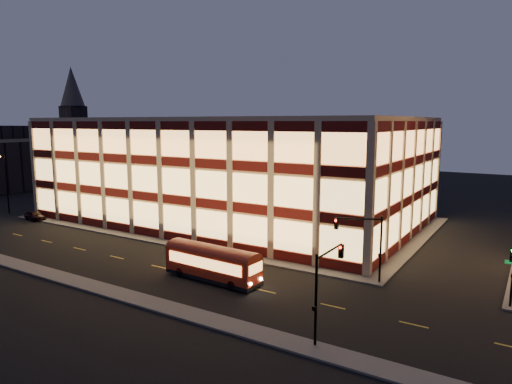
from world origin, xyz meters
The scene contains 13 objects.
ground centered at (0.00, 0.00, 0.00)m, with size 200.00×200.00×0.00m, color black.
sidewalk_office_south centered at (-3.00, 1.00, 0.07)m, with size 54.00×2.00×0.15m, color #514F4C.
sidewalk_office_east centered at (23.00, 17.00, 0.07)m, with size 2.00×30.00×0.15m, color #514F4C.
sidewalk_near centered at (0.00, -13.00, 0.07)m, with size 100.00×2.00×0.15m, color #514F4C.
office_building centered at (-2.91, 16.91, 7.25)m, with size 50.45×30.45×14.50m.
bg_building_a centered at (-62.00, 18.00, 5.00)m, with size 18.00×28.00×10.00m, color #2D2621.
church_tower centered at (-70.00, 40.00, 9.00)m, with size 5.00×5.00×18.00m, color #2D2621.
church_spire centered at (-70.00, 40.00, 23.00)m, with size 6.00×6.00×10.00m, color #4C473F.
traffic_signal_far centered at (22.21, 0.24, 4.11)m, with size 3.79×1.87×6.00m.
traffic_signal_near centered at (23.50, -11.03, 4.13)m, with size 0.32×4.45×6.00m.
street_lamp_a centered at (-34.00, 0.82, 5.47)m, with size 0.44×1.22×9.02m.
trolley_bus centered at (10.63, -6.16, 1.75)m, with size 9.43×2.88×3.16m.
parked_car_0 centered at (-26.28, 0.32, 0.67)m, with size 1.57×3.91×1.33m, color black.
Camera 1 is at (34.53, -37.13, 13.94)m, focal length 32.00 mm.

